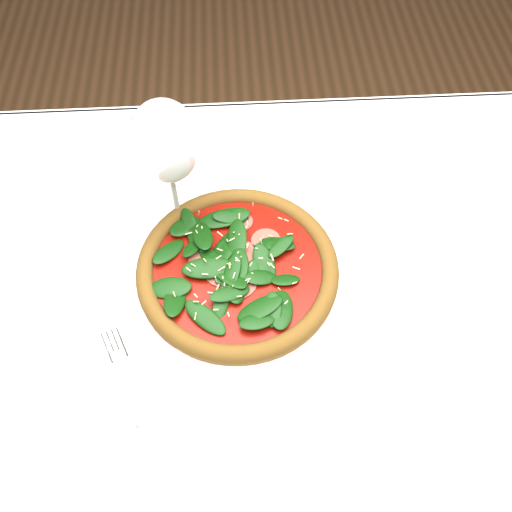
{
  "coord_description": "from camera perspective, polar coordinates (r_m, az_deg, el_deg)",
  "views": [
    {
      "loc": [
        -0.06,
        -0.37,
        1.42
      ],
      "look_at": [
        -0.03,
        0.07,
        0.77
      ],
      "focal_mm": 40.0,
      "sensor_mm": 36.0,
      "label": 1
    }
  ],
  "objects": [
    {
      "name": "dining_table",
      "position": [
        0.86,
        2.46,
        -8.12
      ],
      "size": [
        1.21,
        0.81,
        0.75
      ],
      "color": "silver",
      "rests_on": "ground"
    },
    {
      "name": "wine_glass",
      "position": [
        0.74,
        -9.04,
        10.92
      ],
      "size": [
        0.09,
        0.09,
        0.22
      ],
      "color": "white",
      "rests_on": "dining_table"
    },
    {
      "name": "ground",
      "position": [
        1.47,
        1.5,
        -19.16
      ],
      "size": [
        6.0,
        6.0,
        0.0
      ],
      "primitive_type": "plane",
      "color": "brown",
      "rests_on": "ground"
    },
    {
      "name": "pizza",
      "position": [
        0.77,
        -1.86,
        -1.15
      ],
      "size": [
        0.33,
        0.33,
        0.04
      ],
      "rotation": [
        0.0,
        0.0,
        0.25
      ],
      "color": "brown",
      "rests_on": "plate"
    },
    {
      "name": "plate",
      "position": [
        0.78,
        -1.82,
        -1.87
      ],
      "size": [
        0.32,
        0.32,
        0.01
      ],
      "color": "white",
      "rests_on": "dining_table"
    },
    {
      "name": "saucer_far",
      "position": [
        0.91,
        20.73,
        4.15
      ],
      "size": [
        0.14,
        0.14,
        0.01
      ],
      "color": "white",
      "rests_on": "dining_table"
    },
    {
      "name": "napkin",
      "position": [
        0.72,
        -12.05,
        -13.5
      ],
      "size": [
        0.17,
        0.13,
        0.01
      ],
      "primitive_type": "cube",
      "rotation": [
        0.0,
        0.0,
        0.39
      ],
      "color": "silver",
      "rests_on": "dining_table"
    },
    {
      "name": "fork",
      "position": [
        0.73,
        -12.9,
        -11.39
      ],
      "size": [
        0.08,
        0.15,
        0.0
      ],
      "rotation": [
        0.0,
        0.0,
        0.4
      ],
      "color": "silver",
      "rests_on": "napkin"
    }
  ]
}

